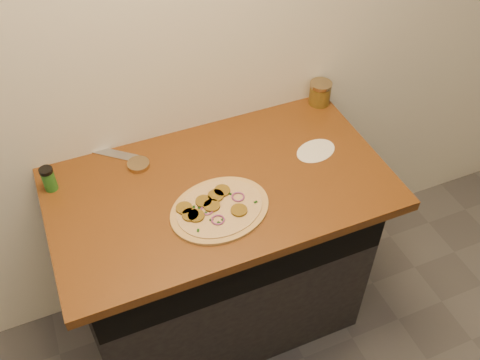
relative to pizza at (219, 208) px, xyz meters
name	(u,v)px	position (x,y,z in m)	size (l,w,h in m)	color
cabinet	(220,257)	(0.05, 0.15, -0.48)	(1.10, 0.60, 0.86)	black
countertop	(220,187)	(0.05, 0.12, -0.03)	(1.20, 0.70, 0.04)	#603112
pizza	(219,208)	(0.00, 0.00, 0.00)	(0.40, 0.40, 0.02)	tan
chefs_knife	(93,149)	(-0.33, 0.47, 0.00)	(0.25, 0.22, 0.02)	#B7BAC1
mason_jar_lid	(138,165)	(-0.19, 0.31, 0.00)	(0.08, 0.08, 0.02)	#9F875C
salsa_jar	(320,93)	(0.60, 0.40, 0.04)	(0.09, 0.09, 0.10)	maroon
spice_shaker	(49,179)	(-0.50, 0.32, 0.04)	(0.05, 0.05, 0.09)	#256520
flour_spill	(316,151)	(0.44, 0.14, -0.01)	(0.16, 0.16, 0.00)	silver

